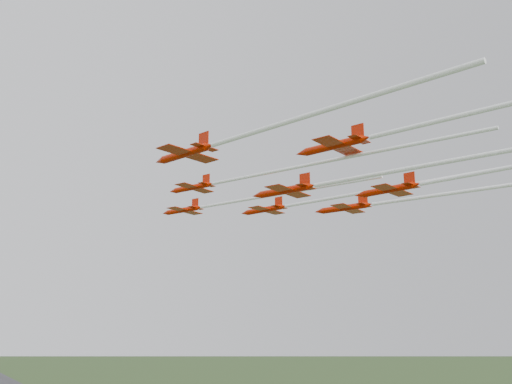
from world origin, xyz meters
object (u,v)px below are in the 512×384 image
jet_row2_left (260,174)px  jet_row4_left (408,128)px  jet_lead (226,203)px  jet_row4_right (477,173)px  jet_row3_right (405,200)px  jet_row2_right (335,197)px  jet_row3_left (236,138)px  jet_row3_mid (387,172)px

jet_row2_left → jet_row4_left: bearing=-100.1°
jet_lead → jet_row4_right: (22.65, -41.26, -1.17)m
jet_row4_left → jet_row3_right: bearing=25.8°
jet_lead → jet_row4_right: jet_lead is taller
jet_row2_right → jet_row3_right: bearing=-50.5°
jet_lead → jet_row3_left: bearing=-138.9°
jet_lead → jet_row4_right: bearing=-86.2°
jet_row4_left → jet_row4_right: size_ratio=0.82×
jet_row3_mid → jet_row2_right: bearing=49.1°
jet_row3_left → jet_row2_left: bearing=29.8°
jet_row3_mid → jet_row4_right: size_ratio=1.10×
jet_row3_left → jet_row4_left: 22.80m
jet_row4_right → jet_lead: bearing=99.7°
jet_lead → jet_row4_right: 47.08m
jet_row2_right → jet_lead: bearing=114.7°
jet_row3_right → jet_row3_mid: bearing=-165.5°
jet_row4_left → jet_row3_left: bearing=120.7°
jet_row2_left → jet_row2_right: (19.10, 5.26, -0.53)m
jet_row2_left → jet_row3_left: (-10.89, -12.52, 0.52)m
jet_row3_left → jet_row4_right: size_ratio=0.81×
jet_row3_right → jet_row2_left: bearing=152.6°
jet_row2_left → jet_row3_mid: bearing=-77.4°
jet_row2_right → jet_row3_left: (-29.99, -17.78, 1.05)m
jet_lead → jet_row3_left: jet_row3_left is taller
jet_row3_mid → jet_row3_right: size_ratio=1.27×
jet_row2_left → jet_row3_mid: jet_row2_left is taller
jet_lead → jet_row4_left: bearing=-110.6°
jet_row4_right → jet_row3_mid: bearing=140.7°
jet_row3_left → jet_row4_left: jet_row4_left is taller
jet_lead → jet_row2_right: jet_lead is taller
jet_row3_left → jet_row3_mid: bearing=-27.9°
jet_row3_left → jet_row4_left: bearing=-56.8°
jet_lead → jet_row2_left: bearing=-125.1°
jet_lead → jet_row3_right: jet_lead is taller
jet_row2_left → jet_row4_right: bearing=-64.2°
jet_lead → jet_row3_mid: bearing=-101.1°
jet_row4_right → jet_row2_left: bearing=122.0°
jet_row2_right → jet_row3_right: size_ratio=1.19×
jet_row3_left → jet_row2_right: bearing=11.5°
jet_row2_right → jet_row4_right: bearing=-96.5°
jet_row4_left → jet_row3_mid: bearing=41.0°
jet_row4_right → jet_row3_right: bearing=58.9°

